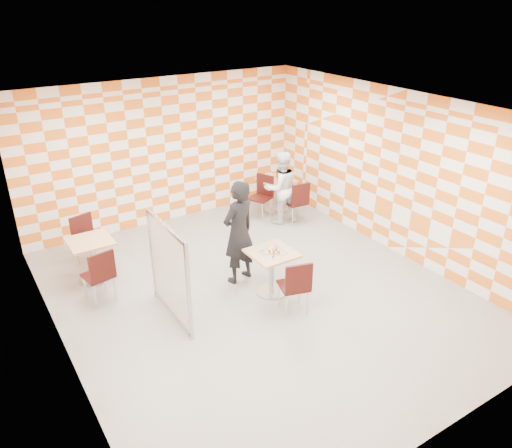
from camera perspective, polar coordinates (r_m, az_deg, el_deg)
The scene contains 15 objects.
room_shell at distance 7.98m, azimuth -1.94°, elevation 2.99°, with size 7.00×7.00×7.00m.
main_table at distance 8.03m, azimuth 1.83°, elevation -4.75°, with size 0.70×0.70×0.75m.
second_table at distance 11.07m, azimuth 2.34°, elevation 3.97°, with size 0.70×0.70×0.75m.
empty_table at distance 8.83m, azimuth -18.27°, elevation -3.17°, with size 0.70×0.70×0.75m.
chair_main_front at distance 7.51m, azimuth 4.59°, elevation -6.82°, with size 0.52×0.53×0.92m.
chair_second_front at distance 10.46m, azimuth 4.80°, elevation 2.80°, with size 0.45×0.46×0.92m.
chair_second_side at distance 10.78m, azimuth 0.74°, elevation 3.60°, with size 0.56×0.56×0.92m.
chair_empty_near at distance 8.13m, azimuth -17.38°, elevation -5.31°, with size 0.49×0.50×0.92m.
chair_empty_far at distance 9.36m, azimuth -18.85°, elevation -1.34°, with size 0.52×0.53×0.92m.
partition at distance 7.42m, azimuth -9.88°, elevation -5.34°, with size 0.08×1.38×1.55m.
man_dark at distance 8.21m, azimuth -1.99°, elevation -0.95°, with size 0.65×0.43×1.79m, color black.
man_white at distance 10.43m, azimuth 2.87°, elevation 4.16°, with size 0.75×0.59×1.55m, color white.
pizza_on_foil at distance 7.89m, azimuth 1.91°, elevation -3.17°, with size 0.40×0.40×0.04m.
sport_bottle at distance 10.95m, azimuth 1.66°, elevation 5.58°, with size 0.06×0.06×0.20m.
soda_bottle at distance 11.07m, azimuth 2.54°, elevation 5.86°, with size 0.07×0.07×0.23m.
Camera 1 is at (-3.75, -5.82, 4.52)m, focal length 35.00 mm.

